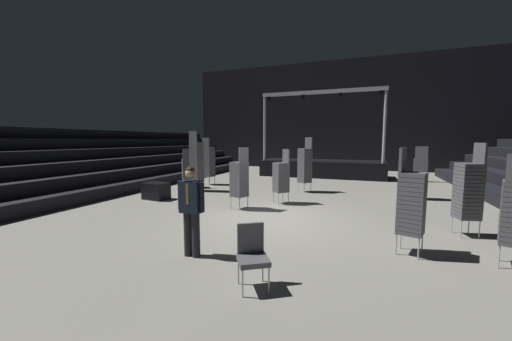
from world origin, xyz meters
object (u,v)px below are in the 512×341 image
at_px(chair_stack_front_right, 468,190).
at_px(chair_stack_mid_centre, 305,165).
at_px(chair_stack_mid_left, 197,161).
at_px(chair_stack_mid_right, 187,168).
at_px(chair_stack_aisle_left, 209,161).
at_px(equipment_road_case, 156,191).
at_px(chair_stack_rear_right, 281,176).
at_px(chair_stack_front_left, 420,173).
at_px(loose_chair_near_man, 252,252).
at_px(man_with_tie, 191,206).
at_px(chair_stack_rear_centre, 239,178).
at_px(stage_riser, 322,167).
at_px(chair_stack_rear_left, 411,202).

bearing_deg(chair_stack_front_right, chair_stack_mid_centre, 32.35).
relative_size(chair_stack_mid_left, chair_stack_mid_right, 1.43).
bearing_deg(chair_stack_mid_right, chair_stack_aisle_left, 25.40).
bearing_deg(chair_stack_mid_right, equipment_road_case, -121.24).
relative_size(chair_stack_front_right, chair_stack_rear_right, 1.14).
bearing_deg(chair_stack_mid_left, equipment_road_case, -95.38).
height_order(chair_stack_front_left, loose_chair_near_man, chair_stack_front_left).
bearing_deg(man_with_tie, chair_stack_rear_centre, -78.49).
height_order(chair_stack_mid_left, loose_chair_near_man, chair_stack_mid_left).
distance_m(chair_stack_mid_left, chair_stack_rear_centre, 3.84).
xyz_separation_m(stage_riser, chair_stack_front_right, (4.65, -9.89, 0.49)).
relative_size(chair_stack_front_left, loose_chair_near_man, 2.08).
height_order(chair_stack_front_right, chair_stack_aisle_left, chair_stack_aisle_left).
relative_size(chair_stack_mid_left, loose_chair_near_man, 2.71).
bearing_deg(chair_stack_rear_centre, chair_stack_aisle_left, 59.03).
bearing_deg(chair_stack_front_left, chair_stack_rear_right, -145.27).
bearing_deg(chair_stack_mid_right, chair_stack_rear_left, -71.71).
bearing_deg(man_with_tie, chair_stack_rear_right, -92.63).
bearing_deg(equipment_road_case, chair_stack_mid_centre, 35.58).
xyz_separation_m(stage_riser, equipment_road_case, (-4.79, -9.09, -0.27)).
distance_m(chair_stack_rear_centre, chair_stack_aisle_left, 5.35).
relative_size(chair_stack_front_right, equipment_road_case, 2.37).
bearing_deg(stage_riser, equipment_road_case, -117.80).
relative_size(stage_riser, chair_stack_mid_right, 3.99).
bearing_deg(chair_stack_mid_right, chair_stack_front_right, -59.95).
bearing_deg(chair_stack_rear_left, chair_stack_mid_left, -102.96).
xyz_separation_m(chair_stack_front_left, chair_stack_rear_right, (-4.61, -2.51, -0.04)).
height_order(chair_stack_mid_centre, chair_stack_rear_right, chair_stack_mid_centre).
bearing_deg(equipment_road_case, chair_stack_front_left, 20.82).
xyz_separation_m(man_with_tie, chair_stack_mid_left, (-3.74, 6.09, 0.31)).
bearing_deg(equipment_road_case, chair_stack_aisle_left, 89.11).
bearing_deg(equipment_road_case, man_with_tie, -43.87).
relative_size(man_with_tie, chair_stack_mid_right, 0.96).
bearing_deg(loose_chair_near_man, stage_riser, -119.33).
bearing_deg(stage_riser, man_with_tie, -92.52).
relative_size(man_with_tie, chair_stack_rear_right, 0.91).
bearing_deg(chair_stack_aisle_left, chair_stack_rear_right, -20.94).
bearing_deg(man_with_tie, chair_stack_aisle_left, -61.03).
bearing_deg(chair_stack_front_right, loose_chair_near_man, 121.63).
bearing_deg(man_with_tie, equipment_road_case, -42.82).
bearing_deg(chair_stack_mid_centre, equipment_road_case, 72.96).
height_order(chair_stack_mid_left, chair_stack_rear_left, chair_stack_mid_left).
bearing_deg(chair_stack_rear_right, loose_chair_near_man, 146.21).
distance_m(stage_riser, chair_stack_front_left, 7.11).
bearing_deg(chair_stack_rear_left, chair_stack_mid_right, -103.40).
relative_size(chair_stack_mid_centre, chair_stack_rear_centre, 1.17).
xyz_separation_m(chair_stack_rear_left, chair_stack_rear_centre, (-4.55, 2.18, -0.04)).
height_order(stage_riser, man_with_tie, stage_riser).
xyz_separation_m(chair_stack_mid_right, chair_stack_rear_left, (8.51, -5.14, 0.13)).
bearing_deg(chair_stack_mid_right, loose_chair_near_man, -90.82).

